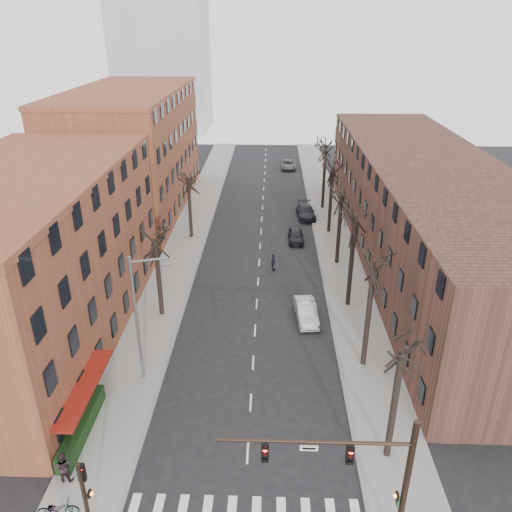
# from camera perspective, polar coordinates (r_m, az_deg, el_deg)

# --- Properties ---
(sidewalk_left) EXTENTS (4.00, 90.00, 0.15)m
(sidewalk_left) POSITION_cam_1_polar(r_m,az_deg,el_deg) (56.26, -7.62, 2.58)
(sidewalk_left) COLOR gray
(sidewalk_left) RESTS_ON ground
(sidewalk_right) EXTENTS (4.00, 90.00, 0.15)m
(sidewalk_right) POSITION_cam_1_polar(r_m,az_deg,el_deg) (55.94, 8.79, 2.37)
(sidewalk_right) COLOR gray
(sidewalk_right) RESTS_ON ground
(building_left_near) EXTENTS (12.00, 26.00, 12.00)m
(building_left_near) POSITION_cam_1_polar(r_m,az_deg,el_deg) (38.83, -24.49, -0.75)
(building_left_near) COLOR brown
(building_left_near) RESTS_ON ground
(building_left_far) EXTENTS (12.00, 28.00, 14.00)m
(building_left_far) POSITION_cam_1_polar(r_m,az_deg,el_deg) (64.26, -13.92, 11.43)
(building_left_far) COLOR brown
(building_left_far) RESTS_ON ground
(building_right) EXTENTS (12.00, 50.00, 10.00)m
(building_right) POSITION_cam_1_polar(r_m,az_deg,el_deg) (51.28, 18.70, 5.06)
(building_right) COLOR #532F27
(building_right) RESTS_ON ground
(awning_left) EXTENTS (1.20, 7.00, 0.15)m
(awning_left) POSITION_cam_1_polar(r_m,az_deg,el_deg) (32.66, -18.33, -17.58)
(awning_left) COLOR maroon
(awning_left) RESTS_ON ground
(hedge) EXTENTS (0.80, 6.00, 1.00)m
(hedge) POSITION_cam_1_polar(r_m,az_deg,el_deg) (31.59, -19.28, -17.88)
(hedge) COLOR #193312
(hedge) RESTS_ON sidewalk_left
(tree_right_a) EXTENTS (5.20, 5.20, 10.00)m
(tree_right_a) POSITION_cam_1_polar(r_m,az_deg,el_deg) (30.22, 14.67, -21.24)
(tree_right_a) COLOR black
(tree_right_a) RESTS_ON ground
(tree_right_b) EXTENTS (5.20, 5.20, 10.80)m
(tree_right_b) POSITION_cam_1_polar(r_m,az_deg,el_deg) (36.06, 12.10, -12.07)
(tree_right_b) COLOR black
(tree_right_b) RESTS_ON ground
(tree_right_c) EXTENTS (5.20, 5.20, 11.60)m
(tree_right_c) POSITION_cam_1_polar(r_m,az_deg,el_deg) (42.61, 10.40, -5.57)
(tree_right_c) COLOR black
(tree_right_c) RESTS_ON ground
(tree_right_d) EXTENTS (5.20, 5.20, 10.00)m
(tree_right_d) POSITION_cam_1_polar(r_m,az_deg,el_deg) (49.59, 9.18, -0.85)
(tree_right_d) COLOR black
(tree_right_d) RESTS_ON ground
(tree_right_e) EXTENTS (5.20, 5.20, 10.80)m
(tree_right_e) POSITION_cam_1_polar(r_m,az_deg,el_deg) (56.84, 8.28, 2.70)
(tree_right_e) COLOR black
(tree_right_e) RESTS_ON ground
(tree_right_f) EXTENTS (5.20, 5.20, 11.60)m
(tree_right_f) POSITION_cam_1_polar(r_m,az_deg,el_deg) (64.26, 7.57, 5.43)
(tree_right_f) COLOR black
(tree_right_f) RESTS_ON ground
(tree_left_a) EXTENTS (5.20, 5.20, 9.50)m
(tree_left_a) POSITION_cam_1_polar(r_m,az_deg,el_deg) (41.34, -10.67, -6.64)
(tree_left_a) COLOR black
(tree_left_a) RESTS_ON ground
(tree_left_b) EXTENTS (5.20, 5.20, 9.50)m
(tree_left_b) POSITION_cam_1_polar(r_m,az_deg,el_deg) (55.31, -7.36, 2.11)
(tree_left_b) COLOR black
(tree_left_b) RESTS_ON ground
(signal_mast_arm) EXTENTS (8.14, 0.30, 7.20)m
(signal_mast_arm) POSITION_cam_1_polar(r_m,az_deg,el_deg) (23.30, 13.00, -22.90)
(signal_mast_arm) COLOR black
(signal_mast_arm) RESTS_ON ground
(signal_pole_left) EXTENTS (0.47, 0.44, 4.40)m
(signal_pole_left) POSITION_cam_1_polar(r_m,az_deg,el_deg) (25.60, -19.01, -24.19)
(signal_pole_left) COLOR black
(signal_pole_left) RESTS_ON ground
(streetlight) EXTENTS (2.45, 0.22, 9.03)m
(streetlight) POSITION_cam_1_polar(r_m,az_deg,el_deg) (32.02, -13.25, -6.56)
(streetlight) COLOR slate
(streetlight) RESTS_ON ground
(silver_sedan) EXTENTS (1.90, 4.45, 1.43)m
(silver_sedan) POSITION_cam_1_polar(r_m,az_deg,el_deg) (39.90, 5.76, -6.35)
(silver_sedan) COLOR #B1B3B8
(silver_sedan) RESTS_ON ground
(parked_car_near) EXTENTS (1.62, 3.92, 1.33)m
(parked_car_near) POSITION_cam_1_polar(r_m,az_deg,el_deg) (53.88, 4.57, 2.36)
(parked_car_near) COLOR black
(parked_car_near) RESTS_ON ground
(parked_car_mid) EXTENTS (2.40, 5.12, 1.44)m
(parked_car_mid) POSITION_cam_1_polar(r_m,az_deg,el_deg) (60.76, 5.72, 5.07)
(parked_car_mid) COLOR black
(parked_car_mid) RESTS_ON ground
(parked_car_far) EXTENTS (2.31, 4.85, 1.33)m
(parked_car_far) POSITION_cam_1_polar(r_m,az_deg,el_deg) (81.81, 3.74, 10.39)
(parked_car_far) COLOR #56595D
(parked_car_far) RESTS_ON ground
(pedestrian_b) EXTENTS (0.87, 0.68, 1.79)m
(pedestrian_b) POSITION_cam_1_polar(r_m,az_deg,el_deg) (29.17, -21.18, -21.54)
(pedestrian_b) COLOR black
(pedestrian_b) RESTS_ON sidewalk_left
(pedestrian_crossing) EXTENTS (0.67, 1.08, 1.71)m
(pedestrian_crossing) POSITION_cam_1_polar(r_m,az_deg,el_deg) (47.21, 1.98, -0.75)
(pedestrian_crossing) COLOR black
(pedestrian_crossing) RESTS_ON ground
(bicycle) EXTENTS (2.03, 0.95, 1.03)m
(bicycle) POSITION_cam_1_polar(r_m,az_deg,el_deg) (28.03, -21.72, -25.24)
(bicycle) COLOR gray
(bicycle) RESTS_ON sidewalk_left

